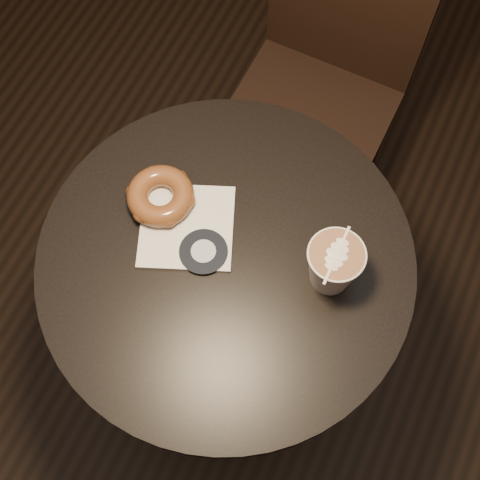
{
  "coord_description": "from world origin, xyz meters",
  "views": [
    {
      "loc": [
        0.22,
        -0.4,
        1.89
      ],
      "look_at": [
        0.01,
        0.03,
        0.79
      ],
      "focal_mm": 50.0,
      "sensor_mm": 36.0,
      "label": 1
    }
  ],
  "objects_px": {
    "pastry_bag": "(187,227)",
    "cafe_table": "(228,293)",
    "latte_cup": "(333,266)",
    "doughnut": "(161,196)",
    "chair": "(328,62)"
  },
  "relations": [
    {
      "from": "pastry_bag",
      "to": "cafe_table",
      "type": "bearing_deg",
      "value": -37.08
    },
    {
      "from": "pastry_bag",
      "to": "latte_cup",
      "type": "distance_m",
      "value": 0.28
    },
    {
      "from": "pastry_bag",
      "to": "doughnut",
      "type": "relative_size",
      "value": 1.36
    },
    {
      "from": "chair",
      "to": "latte_cup",
      "type": "height_order",
      "value": "chair"
    },
    {
      "from": "pastry_bag",
      "to": "latte_cup",
      "type": "bearing_deg",
      "value": -17.88
    },
    {
      "from": "pastry_bag",
      "to": "latte_cup",
      "type": "xyz_separation_m",
      "value": [
        0.28,
        0.02,
        0.05
      ]
    },
    {
      "from": "chair",
      "to": "doughnut",
      "type": "xyz_separation_m",
      "value": [
        -0.12,
        -0.59,
        0.22
      ]
    },
    {
      "from": "cafe_table",
      "to": "doughnut",
      "type": "bearing_deg",
      "value": 162.27
    },
    {
      "from": "cafe_table",
      "to": "pastry_bag",
      "type": "height_order",
      "value": "pastry_bag"
    },
    {
      "from": "chair",
      "to": "cafe_table",
      "type": "bearing_deg",
      "value": -85.74
    },
    {
      "from": "chair",
      "to": "pastry_bag",
      "type": "relative_size",
      "value": 5.76
    },
    {
      "from": "doughnut",
      "to": "latte_cup",
      "type": "bearing_deg",
      "value": -0.79
    },
    {
      "from": "chair",
      "to": "pastry_bag",
      "type": "distance_m",
      "value": 0.65
    },
    {
      "from": "chair",
      "to": "latte_cup",
      "type": "relative_size",
      "value": 8.89
    },
    {
      "from": "chair",
      "to": "doughnut",
      "type": "distance_m",
      "value": 0.64
    }
  ]
}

